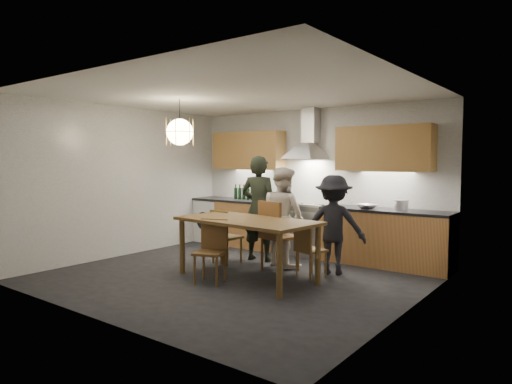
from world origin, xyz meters
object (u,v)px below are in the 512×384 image
Objects in this scene: mixing_bowl at (367,206)px; wine_bottles at (248,192)px; stock_pot at (401,205)px; person_mid at (283,216)px; person_right at (333,225)px; dining_table at (247,226)px; chair_back_left at (223,233)px; person_left at (259,208)px; chair_front at (212,246)px.

wine_bottles is (-2.52, 0.14, 0.11)m from mixing_bowl.
stock_pot is 3.04m from wine_bottles.
person_right is at bearing -162.56° from person_mid.
dining_table is 2.55m from wine_bottles.
chair_back_left is 0.50× the size of person_left.
person_left is at bearing -44.11° from wine_bottles.
chair_front is at bearing -127.24° from stock_pot.
stock_pot is (0.52, 0.09, 0.04)m from mixing_bowl.
chair_front is 0.59× the size of person_right.
person_left is at bearing -113.43° from chair_back_left.
chair_front is 1.45m from person_mid.
person_right is 4.82× the size of mixing_bowl.
stock_pot is at bearing -142.85° from chair_back_left.
chair_back_left is (-0.89, 0.51, -0.25)m from dining_table.
dining_table is at bearing 27.85° from person_right.
wine_bottles is at bearing -45.53° from person_right.
chair_front is 0.49× the size of person_left.
wine_bottles reaches higher than stock_pot.
stock_pot reaches higher than dining_table.
person_right reaches higher than chair_back_left.
dining_table is 1.19× the size of person_left.
person_left reaches higher than person_mid.
wine_bottles is (-0.97, 0.94, 0.17)m from person_left.
mixing_bowl is at bearing -122.65° from person_right.
person_mid is at bearing -33.81° from wine_bottles.
stock_pot is (1.49, 1.95, 0.23)m from dining_table.
person_mid reaches higher than mixing_bowl.
person_right reaches higher than chair_front.
wine_bottles is (-1.49, 0.99, 0.26)m from person_mid.
person_left is (-0.28, 1.46, 0.38)m from chair_front.
person_mid is (0.52, -0.06, -0.09)m from person_left.
mixing_bowl is (1.55, 0.80, 0.06)m from person_left.
person_left is 8.12× the size of stock_pot.
chair_front is 0.55× the size of person_mid.
mixing_bowl is at bearing -138.09° from chair_back_left.
dining_table is 2.38× the size of chair_back_left.
person_mid is at bearing -143.28° from chair_back_left.
person_left is 5.79× the size of mixing_bowl.
dining_table is at bearing -117.60° from mixing_bowl.
mixing_bowl is (0.15, 0.86, 0.21)m from person_right.
person_right is at bearing -99.85° from mixing_bowl.
chair_back_left is at bearing 101.82° from chair_front.
chair_back_left is 2.90× the size of mixing_bowl.
wine_bottles is at bearing 132.21° from dining_table.
person_left is 2.54× the size of wine_bottles.
chair_back_left is at bearing 49.04° from person_left.
chair_front is at bearing -119.35° from mixing_bowl.
wine_bottles is at bearing 176.92° from mixing_bowl.
chair_back_left is at bearing -144.02° from mixing_bowl.
wine_bottles reaches higher than dining_table.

